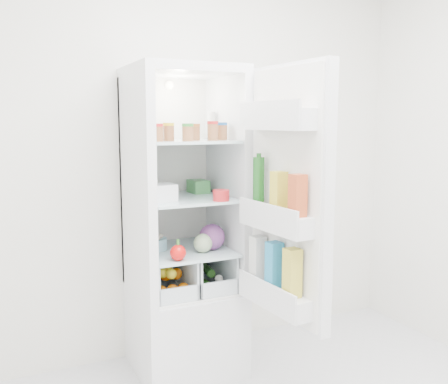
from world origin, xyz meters
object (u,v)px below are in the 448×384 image
fridge_door (285,201)px  mushroom_bowl (155,244)px  refrigerator (182,260)px  red_cabbage (212,237)px

fridge_door → mushroom_bowl: bearing=33.2°
refrigerator → fridge_door: refrigerator is taller
refrigerator → mushroom_bowl: bearing=179.4°
refrigerator → red_cabbage: (0.14, -0.14, 0.16)m
red_cabbage → fridge_door: 0.60m
red_cabbage → mushroom_bowl: size_ratio=1.06×
red_cabbage → fridge_door: (0.18, -0.50, 0.27)m
red_cabbage → mushroom_bowl: 0.34m
refrigerator → red_cabbage: 0.25m
mushroom_bowl → fridge_door: 0.86m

